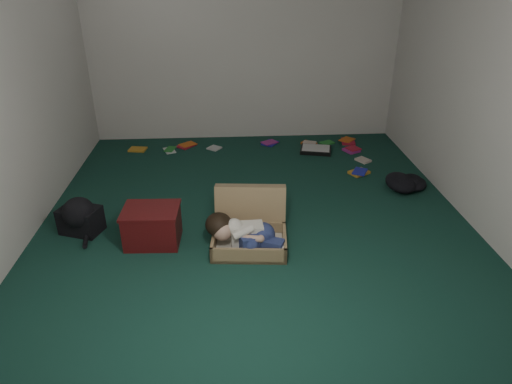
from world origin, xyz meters
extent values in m
plane|color=#143B30|center=(0.00, 0.00, 0.00)|extent=(4.50, 4.50, 0.00)
plane|color=white|center=(0.00, 2.25, 1.30)|extent=(4.50, 0.00, 4.50)
plane|color=white|center=(0.00, -2.25, 1.30)|extent=(4.50, 0.00, 4.50)
plane|color=white|center=(-2.00, 0.00, 1.30)|extent=(0.00, 4.50, 4.50)
plane|color=white|center=(2.00, 0.00, 1.30)|extent=(0.00, 4.50, 4.50)
cube|color=#9B7F55|center=(-0.08, -0.53, 0.07)|extent=(0.66, 0.50, 0.14)
cube|color=beige|center=(-0.08, -0.53, 0.04)|extent=(0.60, 0.44, 0.02)
cube|color=#9B7F55|center=(-0.06, -0.24, 0.22)|extent=(0.64, 0.24, 0.46)
cube|color=white|center=(-0.10, -0.55, 0.15)|extent=(0.28, 0.17, 0.20)
sphere|color=tan|center=(-0.30, -0.56, 0.21)|extent=(0.17, 0.17, 0.17)
ellipsoid|color=black|center=(-0.33, -0.51, 0.24)|extent=(0.22, 0.24, 0.19)
ellipsoid|color=navy|center=(0.03, -0.55, 0.15)|extent=(0.20, 0.24, 0.19)
cube|color=navy|center=(-0.05, -0.64, 0.14)|extent=(0.26, 0.18, 0.12)
cube|color=navy|center=(0.09, -0.66, 0.12)|extent=(0.24, 0.18, 0.10)
sphere|color=white|center=(0.17, -0.64, 0.10)|extent=(0.10, 0.10, 0.10)
sphere|color=white|center=(0.17, -0.71, 0.10)|extent=(0.09, 0.09, 0.09)
cylinder|color=tan|center=(-0.07, -0.67, 0.19)|extent=(0.17, 0.07, 0.06)
cube|color=#4F1011|center=(-0.91, -0.37, 0.15)|extent=(0.47, 0.37, 0.30)
cube|color=#4F1011|center=(-0.91, -0.37, 0.32)|extent=(0.49, 0.39, 0.02)
cube|color=black|center=(0.89, 1.63, 0.02)|extent=(0.44, 0.37, 0.05)
cube|color=white|center=(0.89, 1.63, 0.05)|extent=(0.39, 0.32, 0.01)
cube|color=gold|center=(-1.41, 1.83, 0.01)|extent=(0.18, 0.14, 0.02)
cube|color=#B8182F|center=(-0.79, 1.93, 0.01)|extent=(0.23, 0.22, 0.02)
cube|color=silver|center=(-0.42, 1.81, 0.01)|extent=(0.18, 0.21, 0.02)
cube|color=#1F25AB|center=(0.32, 1.95, 0.01)|extent=(0.19, 0.22, 0.02)
cube|color=orange|center=(0.84, 1.90, 0.01)|extent=(0.23, 0.21, 0.02)
cube|color=#24862E|center=(1.09, 1.90, 0.01)|extent=(0.19, 0.15, 0.02)
cube|color=#A22884|center=(1.35, 1.61, 0.01)|extent=(0.23, 0.22, 0.02)
cube|color=beige|center=(1.41, 1.29, 0.01)|extent=(0.17, 0.21, 0.02)
cube|color=gold|center=(1.26, 0.93, 0.01)|extent=(0.20, 0.22, 0.02)
cube|color=#B8182F|center=(1.38, 1.93, 0.01)|extent=(0.23, 0.21, 0.02)
cube|color=silver|center=(-1.00, 1.78, 0.01)|extent=(0.20, 0.17, 0.02)
camera|label=1|loc=(-0.23, -3.78, 2.20)|focal=32.00mm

